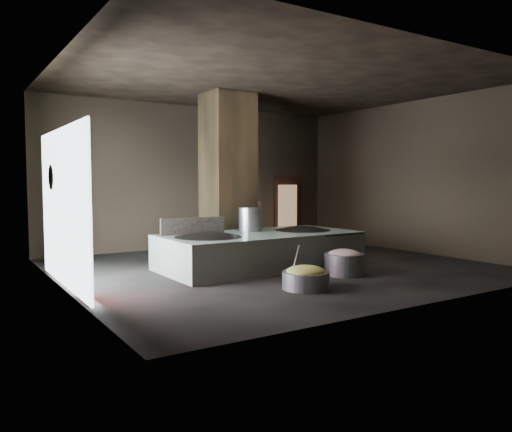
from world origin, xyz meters
TOP-DOWN VIEW (x-y plane):
  - floor at (0.00, 0.00)m, footprint 10.00×9.00m
  - ceiling at (0.00, 0.00)m, footprint 10.00×9.00m
  - back_wall at (0.00, 4.55)m, footprint 10.00×0.10m
  - front_wall at (0.00, -4.55)m, footprint 10.00×0.10m
  - left_wall at (-5.05, 0.00)m, footprint 0.10×9.00m
  - right_wall at (5.05, 0.00)m, footprint 0.10×9.00m
  - pillar at (-0.30, 1.90)m, footprint 1.20×1.20m
  - hearth_platform at (-0.38, 0.14)m, footprint 4.90×2.42m
  - platform_cap at (-0.38, 0.14)m, footprint 4.75×2.28m
  - wok_left at (-1.83, 0.09)m, footprint 1.53×1.53m
  - wok_left_rim at (-1.83, 0.09)m, footprint 1.56×1.56m
  - wok_right at (0.97, 0.19)m, footprint 1.43×1.43m
  - wok_right_rim at (0.97, 0.19)m, footprint 1.46×1.46m
  - stock_pot at (-0.33, 0.69)m, footprint 0.59×0.59m
  - splash_guard at (-1.83, 0.89)m, footprint 1.69×0.10m
  - cook at (0.83, 2.27)m, footprint 0.65×0.52m
  - veg_basin at (-0.97, -2.42)m, footprint 1.11×1.11m
  - veg_fill at (-0.97, -2.42)m, footprint 0.76×0.76m
  - ladle at (-1.12, -2.27)m, footprint 0.10×0.37m
  - meat_basin at (0.68, -1.71)m, footprint 1.12×1.12m
  - meat_fill at (0.68, -1.71)m, footprint 0.74×0.74m
  - doorway_near at (1.20, 4.45)m, footprint 1.18×0.08m
  - doorway_near_glow at (1.44, 4.43)m, footprint 0.78×0.04m
  - doorway_far at (3.60, 4.45)m, footprint 1.18×0.08m
  - doorway_far_glow at (3.39, 4.18)m, footprint 0.79×0.04m
  - left_opening at (-4.95, 0.20)m, footprint 0.04×4.20m
  - pavilion_sliver at (-4.88, -1.10)m, footprint 0.05×0.90m
  - tree_silhouette at (-4.85, 1.30)m, footprint 0.28×1.10m

SIDE VIEW (x-z plane):
  - floor at x=0.00m, z-range -0.10..0.00m
  - veg_basin at x=-0.97m, z-range 0.00..0.34m
  - meat_basin at x=0.68m, z-range 0.00..0.49m
  - veg_fill at x=-0.97m, z-range 0.23..0.47m
  - hearth_platform at x=-0.38m, z-range 0.00..0.84m
  - meat_fill at x=0.68m, z-range 0.31..0.59m
  - ladle at x=-1.12m, z-range 0.22..0.88m
  - wok_left at x=-1.83m, z-range 0.54..0.96m
  - wok_right at x=0.97m, z-range 0.55..0.95m
  - cook at x=0.83m, z-range 0.00..1.56m
  - platform_cap at x=-0.38m, z-range 0.80..0.83m
  - wok_left_rim at x=-1.83m, z-range 0.79..0.85m
  - wok_right_rim at x=0.97m, z-range 0.79..0.85m
  - pavilion_sliver at x=-4.88m, z-range 0.00..1.70m
  - splash_guard at x=-1.83m, z-range 0.82..1.24m
  - doorway_near_glow at x=1.44m, z-range 0.13..1.97m
  - doorway_far_glow at x=3.39m, z-range 0.11..1.99m
  - doorway_near at x=1.20m, z-range -0.09..2.29m
  - doorway_far at x=3.60m, z-range -0.09..2.29m
  - stock_pot at x=-0.33m, z-range 0.81..1.45m
  - left_opening at x=-4.95m, z-range 0.05..3.15m
  - tree_silhouette at x=-4.85m, z-range 1.65..2.75m
  - back_wall at x=0.00m, z-range 0.00..4.50m
  - front_wall at x=0.00m, z-range 0.00..4.50m
  - left_wall at x=-5.05m, z-range 0.00..4.50m
  - right_wall at x=5.05m, z-range 0.00..4.50m
  - pillar at x=-0.30m, z-range 0.00..4.50m
  - ceiling at x=0.00m, z-range 4.50..4.60m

